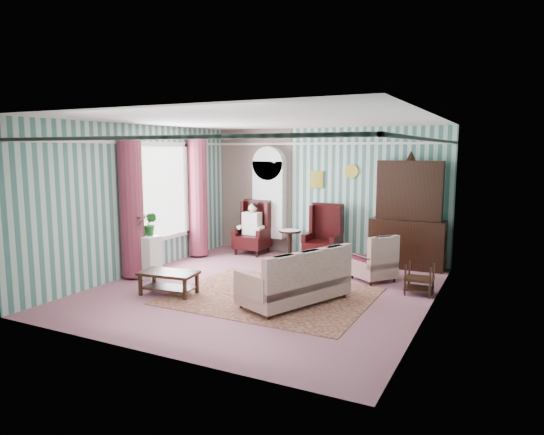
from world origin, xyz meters
The scene contains 17 objects.
floor centered at (0.00, 0.00, 0.00)m, with size 6.00×6.00×0.00m, color #8D5263.
room_shell centered at (-0.62, 0.18, 2.01)m, with size 5.53×6.02×2.91m.
bookcase centered at (-1.35, 2.84, 1.12)m, with size 0.80×0.28×2.24m, color silver.
dresser_hutch centered at (1.90, 2.72, 1.18)m, with size 1.50×0.56×2.36m, color black.
wingback_left centered at (-1.60, 2.45, 0.62)m, with size 0.76×0.80×1.25m, color black.
wingback_right centered at (0.15, 2.45, 0.62)m, with size 0.76×0.80×1.25m, color black.
seated_woman centered at (-1.60, 2.45, 0.59)m, with size 0.44×0.40×1.18m, color white, non-canonical shape.
round_side_table centered at (-0.70, 2.60, 0.30)m, with size 0.50×0.50×0.60m, color black.
nest_table centered at (2.47, 0.90, 0.27)m, with size 0.45×0.38×0.54m, color black.
plant_stand centered at (-2.40, -0.30, 0.40)m, with size 0.55×0.35×0.80m, color silver.
rug centered at (0.30, -0.30, 0.01)m, with size 3.20×2.60×0.01m, color #461917.
sofa centered at (0.78, -0.46, 0.53)m, with size 1.82×0.99×1.06m, color beige.
floral_armchair centered at (1.55, 1.42, 0.52)m, with size 0.72×0.77×1.04m, color #C1B595.
coffee_table centered at (-1.28, -1.00, 0.20)m, with size 0.95×0.51×0.39m, color black.
potted_plant_a centered at (-2.43, -0.44, 1.00)m, with size 0.37×0.32×0.41m, color #1B551A.
potted_plant_b centered at (-2.32, -0.21, 1.02)m, with size 0.24×0.20×0.44m, color #214916.
potted_plant_c centered at (-2.48, -0.28, 1.00)m, with size 0.23×0.23×0.41m, color #1D5119.
Camera 1 is at (3.81, -7.27, 2.41)m, focal length 32.00 mm.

